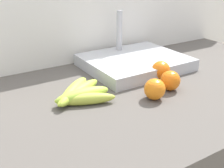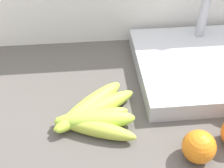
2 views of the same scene
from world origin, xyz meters
name	(u,v)px [view 1 (image 1 of 2)]	position (x,y,z in m)	size (l,w,h in m)	color
wall_back	(85,107)	(0.00, 0.39, 0.65)	(1.86, 0.06, 1.30)	silver
banana_bunch	(80,94)	(-0.18, 0.04, 0.91)	(0.20, 0.20, 0.04)	#B1BD3F
orange_center	(155,89)	(0.01, -0.08, 0.92)	(0.07, 0.07, 0.07)	orange
orange_right	(161,70)	(0.13, 0.03, 0.92)	(0.07, 0.07, 0.07)	orange
orange_front	(170,81)	(0.10, -0.05, 0.92)	(0.07, 0.07, 0.07)	orange
sink_basin	(134,62)	(0.12, 0.18, 0.91)	(0.38, 0.32, 0.21)	#B7BABF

